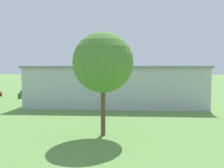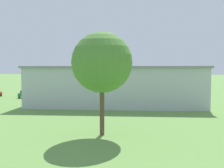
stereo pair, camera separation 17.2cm
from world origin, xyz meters
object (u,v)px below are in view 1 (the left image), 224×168
object	(u,v)px
car_green	(26,94)
hangar	(116,86)
person_beside_truck	(66,92)
windsock	(136,70)
person_crossing_taxiway	(161,94)
car_blue	(50,94)
truck_delivery_white	(189,90)
tree_by_windsock	(103,63)
biplane	(107,79)

from	to	relation	value
car_green	hangar	bearing A→B (deg)	154.11
person_beside_truck	windsock	world-z (taller)	windsock
hangar	windsock	xyz separation A→B (m)	(-2.51, -31.53, 2.43)
car_green	windsock	xyz separation A→B (m)	(-23.99, -21.10, 5.05)
person_beside_truck	person_crossing_taxiway	size ratio (longest dim) A/B	1.01
car_blue	person_beside_truck	bearing A→B (deg)	-115.91
truck_delivery_white	person_crossing_taxiway	size ratio (longest dim) A/B	4.74
car_blue	windsock	world-z (taller)	windsock
person_crossing_taxiway	windsock	world-z (taller)	windsock
person_crossing_taxiway	tree_by_windsock	size ratio (longest dim) A/B	0.16
car_green	truck_delivery_white	xyz separation A→B (m)	(-36.08, -3.59, 0.81)
car_blue	car_green	world-z (taller)	car_blue
biplane	tree_by_windsock	distance (m)	44.97
car_green	person_crossing_taxiway	world-z (taller)	person_crossing_taxiway
truck_delivery_white	windsock	xyz separation A→B (m)	(12.09, -17.51, 4.24)
car_green	tree_by_windsock	distance (m)	38.51
tree_by_windsock	biplane	bearing A→B (deg)	-82.05
person_crossing_taxiway	windsock	distance (m)	18.84
hangar	car_green	world-z (taller)	hangar
car_green	tree_by_windsock	xyz separation A→B (m)	(-22.47, 30.64, 6.26)
person_beside_truck	person_crossing_taxiway	bearing A→B (deg)	178.56
car_blue	truck_delivery_white	distance (m)	30.68
car_blue	car_green	bearing A→B (deg)	-1.95
truck_delivery_white	windsock	bearing A→B (deg)	-55.38
tree_by_windsock	windsock	xyz separation A→B (m)	(-1.52, -51.74, -1.21)
hangar	person_crossing_taxiway	bearing A→B (deg)	-120.69
car_blue	person_beside_truck	xyz separation A→B (m)	(-2.30, -4.75, -0.05)
biplane	person_crossing_taxiway	world-z (taller)	biplane
tree_by_windsock	car_blue	bearing A→B (deg)	-61.07
person_crossing_taxiway	tree_by_windsock	bearing A→B (deg)	77.68
truck_delivery_white	hangar	bearing A→B (deg)	43.82
car_blue	tree_by_windsock	world-z (taller)	tree_by_windsock
windsock	tree_by_windsock	bearing A→B (deg)	88.32
hangar	car_blue	xyz separation A→B (m)	(15.84, -10.23, -2.60)
car_green	windsock	world-z (taller)	windsock
hangar	car_blue	distance (m)	19.03
windsock	truck_delivery_white	bearing A→B (deg)	124.62
truck_delivery_white	car_blue	bearing A→B (deg)	7.08
biplane	tree_by_windsock	size ratio (longest dim) A/B	0.94
hangar	car_green	size ratio (longest dim) A/B	6.53
windsock	car_blue	bearing A→B (deg)	49.25
biplane	windsock	bearing A→B (deg)	-136.42
person_beside_truck	tree_by_windsock	world-z (taller)	tree_by_windsock
car_blue	car_green	distance (m)	5.65
biplane	person_crossing_taxiway	xyz separation A→B (m)	(-13.77, 9.76, -2.75)
hangar	car_green	xyz separation A→B (m)	(21.48, -10.43, -2.62)
biplane	car_green	world-z (taller)	biplane
person_crossing_taxiway	windsock	xyz separation A→B (m)	(6.05, -17.10, 5.10)
hangar	tree_by_windsock	size ratio (longest dim) A/B	3.03
hangar	person_beside_truck	size ratio (longest dim) A/B	18.87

